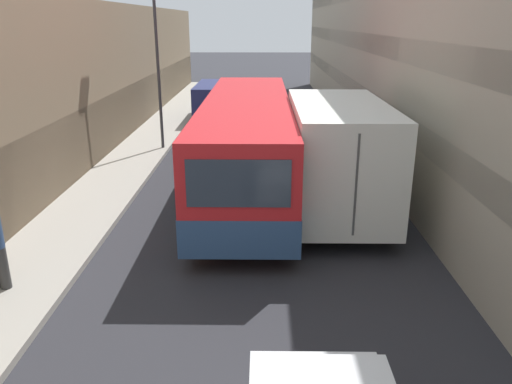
% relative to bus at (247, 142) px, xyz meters
% --- Properties ---
extents(ground_plane, '(150.00, 150.00, 0.00)m').
position_rel_bus_xyz_m(ground_plane, '(0.26, -1.75, -1.55)').
color(ground_plane, '#2B2B30').
extents(sidewalk_left, '(2.23, 60.00, 0.15)m').
position_rel_bus_xyz_m(sidewalk_left, '(-4.55, -1.75, -1.48)').
color(sidewalk_left, '#9E998E').
rests_on(sidewalk_left, ground_plane).
extents(building_left_shopfront, '(2.40, 60.00, 5.91)m').
position_rel_bus_xyz_m(building_left_shopfront, '(-6.76, -1.75, 1.13)').
color(building_left_shopfront, '#847056').
rests_on(building_left_shopfront, ground_plane).
extents(building_right_apartment, '(2.40, 60.00, 9.27)m').
position_rel_bus_xyz_m(building_right_apartment, '(5.69, -1.75, 3.06)').
color(building_right_apartment, '#A89E89').
rests_on(building_right_apartment, ground_plane).
extents(bus, '(2.61, 11.98, 2.91)m').
position_rel_bus_xyz_m(bus, '(0.00, 0.00, 0.00)').
color(bus, red).
rests_on(bus, ground_plane).
extents(box_truck, '(2.43, 7.68, 3.14)m').
position_rel_bus_xyz_m(box_truck, '(2.52, -1.47, 0.13)').
color(box_truck, silver).
rests_on(box_truck, ground_plane).
extents(panel_van, '(1.99, 4.80, 1.97)m').
position_rel_bus_xyz_m(panel_van, '(-2.06, 11.68, -0.45)').
color(panel_van, navy).
rests_on(panel_van, ground_plane).
extents(street_lamp, '(0.36, 0.80, 7.83)m').
position_rel_bus_xyz_m(street_lamp, '(-3.68, 4.88, 3.91)').
color(street_lamp, '#38383D').
rests_on(street_lamp, sidewalk_left).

